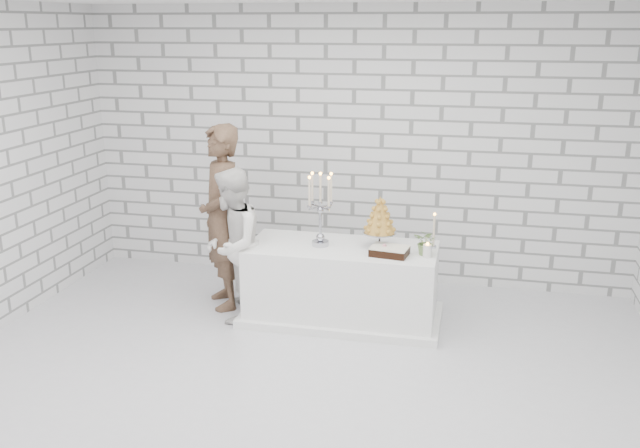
{
  "coord_description": "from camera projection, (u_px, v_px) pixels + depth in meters",
  "views": [
    {
      "loc": [
        1.27,
        -4.76,
        2.8
      ],
      "look_at": [
        -0.04,
        1.01,
        1.05
      ],
      "focal_mm": 38.29,
      "sensor_mm": 36.0,
      "label": 1
    }
  ],
  "objects": [
    {
      "name": "candelabra",
      "position": [
        320.0,
        209.0,
        6.43
      ],
      "size": [
        0.31,
        0.31,
        0.72
      ],
      "primitive_type": null,
      "rotation": [
        0.0,
        0.0,
        0.09
      ],
      "color": "#A6A7B1",
      "rests_on": "cake_table"
    },
    {
      "name": "cake_table",
      "position": [
        342.0,
        283.0,
        6.61
      ],
      "size": [
        1.8,
        0.8,
        0.75
      ],
      "primitive_type": "cube",
      "color": "white",
      "rests_on": "ground"
    },
    {
      "name": "croquembouche",
      "position": [
        380.0,
        222.0,
        6.39
      ],
      "size": [
        0.37,
        0.37,
        0.5
      ],
      "primitive_type": null,
      "rotation": [
        0.0,
        0.0,
        0.16
      ],
      "color": "olive",
      "rests_on": "cake_table"
    },
    {
      "name": "wall_back",
      "position": [
        353.0,
        147.0,
        7.42
      ],
      "size": [
        6.0,
        0.01,
        3.0
      ],
      "primitive_type": "cube",
      "color": "white",
      "rests_on": "ground"
    },
    {
      "name": "flowers",
      "position": [
        426.0,
        242.0,
        6.23
      ],
      "size": [
        0.28,
        0.26,
        0.24
      ],
      "primitive_type": "imported",
      "rotation": [
        0.0,
        0.0,
        -0.42
      ],
      "color": "#4B7539",
      "rests_on": "cake_table"
    },
    {
      "name": "pillar_candle",
      "position": [
        427.0,
        251.0,
        6.18
      ],
      "size": [
        0.1,
        0.1,
        0.12
      ],
      "primitive_type": "cylinder",
      "rotation": [
        0.0,
        0.0,
        -0.24
      ],
      "color": "white",
      "rests_on": "cake_table"
    },
    {
      "name": "extra_taper",
      "position": [
        434.0,
        232.0,
        6.42
      ],
      "size": [
        0.08,
        0.08,
        0.32
      ],
      "primitive_type": "cylinder",
      "rotation": [
        0.0,
        0.0,
        -0.33
      ],
      "color": "beige",
      "rests_on": "cake_table"
    },
    {
      "name": "wall_front",
      "position": [
        136.0,
        358.0,
        2.75
      ],
      "size": [
        6.0,
        0.01,
        3.0
      ],
      "primitive_type": "cube",
      "color": "white",
      "rests_on": "ground"
    },
    {
      "name": "groom",
      "position": [
        222.0,
        218.0,
        6.8
      ],
      "size": [
        0.74,
        0.81,
        1.87
      ],
      "primitive_type": "imported",
      "rotation": [
        0.0,
        0.0,
        -1.0
      ],
      "color": "#473123",
      "rests_on": "ground"
    },
    {
      "name": "chocolate_cake",
      "position": [
        389.0,
        251.0,
        6.24
      ],
      "size": [
        0.36,
        0.28,
        0.08
      ],
      "primitive_type": "cube",
      "rotation": [
        0.0,
        0.0,
        -0.15
      ],
      "color": "black",
      "rests_on": "cake_table"
    },
    {
      "name": "ground",
      "position": [
        297.0,
        383.0,
        5.51
      ],
      "size": [
        6.0,
        5.0,
        0.01
      ],
      "primitive_type": "cube",
      "color": "silver",
      "rests_on": "ground"
    },
    {
      "name": "bride",
      "position": [
        232.0,
        245.0,
        6.54
      ],
      "size": [
        0.65,
        0.79,
        1.5
      ],
      "primitive_type": "imported",
      "rotation": [
        0.0,
        0.0,
        -1.46
      ],
      "color": "white",
      "rests_on": "ground"
    }
  ]
}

